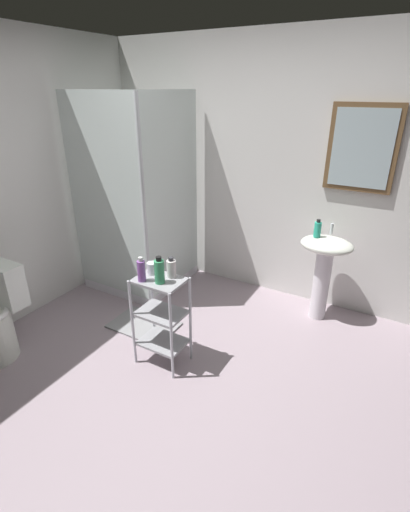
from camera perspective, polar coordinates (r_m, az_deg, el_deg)
The scene contains 12 objects.
ground_plane at distance 2.88m, azimuth -5.13°, elevation -20.34°, with size 4.20×4.20×0.02m, color #9C8A93.
wall_back at distance 3.78m, azimuth 10.65°, elevation 12.40°, with size 4.20×0.14×2.50m.
shower_stall at distance 4.03m, azimuth -9.64°, elevation 1.45°, with size 0.92×0.92×2.00m.
pedestal_sink at distance 3.53m, azimuth 17.81°, elevation -0.86°, with size 0.46×0.37×0.81m.
sink_faucet at distance 3.53m, azimuth 18.83°, elevation 3.99°, with size 0.03×0.03×0.10m, color silver.
storage_cart at distance 2.89m, azimuth -6.73°, elevation -8.89°, with size 0.38×0.28×0.74m.
hand_soap_bottle at distance 3.42m, azimuth 16.86°, elevation 3.97°, with size 0.06×0.06×0.16m.
lotion_bottle_white at distance 2.73m, azimuth -5.19°, elevation -1.90°, with size 0.07×0.07×0.16m.
body_wash_bottle_green at distance 2.65m, azimuth -7.01°, elevation -2.32°, with size 0.07×0.07×0.20m.
conditioner_bottle_purple at distance 2.70m, azimuth -9.72°, elevation -2.20°, with size 0.06×0.06×0.19m.
rinse_cup at distance 2.81m, azimuth -8.12°, elevation -1.87°, with size 0.08×0.08×0.09m, color silver.
bath_mat at distance 3.55m, azimuth -9.33°, elevation -10.40°, with size 0.60×0.40×0.02m, color gray.
Camera 1 is at (1.22, -1.65, 2.02)m, focal length 26.11 mm.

